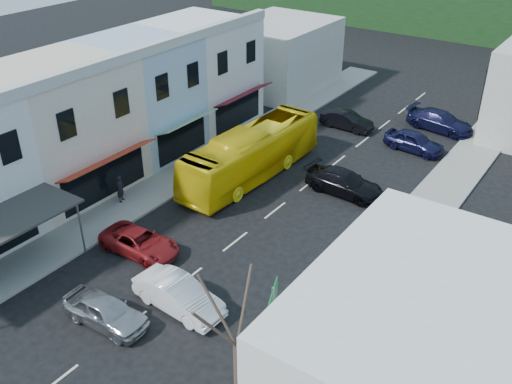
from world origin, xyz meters
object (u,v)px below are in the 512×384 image
(car_white, at_px, (179,296))
(traffic_signal, at_px, (483,94))
(direction_sign, at_px, (272,325))
(car_red, at_px, (140,241))
(pedestrian_left, at_px, (120,189))
(street_tree, at_px, (237,346))
(car_silver, at_px, (105,311))
(bus, at_px, (252,155))

(car_white, relative_size, traffic_signal, 0.97)
(direction_sign, bearing_deg, car_white, 155.51)
(car_red, height_order, pedestrian_left, pedestrian_left)
(car_red, relative_size, pedestrian_left, 2.71)
(car_white, height_order, street_tree, street_tree)
(car_silver, relative_size, pedestrian_left, 2.59)
(street_tree, height_order, traffic_signal, street_tree)
(car_red, distance_m, street_tree, 12.41)
(bus, xyz_separation_m, direction_sign, (10.06, -12.83, 0.34))
(car_red, relative_size, traffic_signal, 1.01)
(car_white, height_order, pedestrian_left, pedestrian_left)
(car_red, relative_size, street_tree, 0.61)
(pedestrian_left, relative_size, traffic_signal, 0.37)
(car_silver, height_order, pedestrian_left, pedestrian_left)
(car_silver, bearing_deg, car_red, 25.73)
(car_silver, height_order, car_white, same)
(bus, bearing_deg, street_tree, -54.44)
(bus, relative_size, car_red, 2.52)
(car_red, xyz_separation_m, traffic_signal, (9.42, 28.79, 1.57))
(direction_sign, distance_m, traffic_signal, 31.18)
(car_white, relative_size, pedestrian_left, 2.59)
(bus, xyz_separation_m, street_tree, (10.73, -16.07, 2.22))
(bus, distance_m, pedestrian_left, 8.66)
(bus, relative_size, street_tree, 1.54)
(car_red, height_order, direction_sign, direction_sign)
(car_silver, distance_m, car_white, 3.30)
(pedestrian_left, bearing_deg, traffic_signal, -52.01)
(direction_sign, distance_m, street_tree, 3.80)
(pedestrian_left, distance_m, street_tree, 17.77)
(bus, xyz_separation_m, car_white, (4.76, -12.61, -0.85))
(car_red, bearing_deg, direction_sign, -105.82)
(direction_sign, xyz_separation_m, street_tree, (0.67, -3.24, 1.87))
(direction_sign, bearing_deg, pedestrian_left, 137.32)
(car_silver, distance_m, pedestrian_left, 10.74)
(car_white, xyz_separation_m, street_tree, (5.96, -3.46, 3.07))
(car_white, distance_m, car_red, 5.14)
(car_white, xyz_separation_m, car_red, (-4.66, 2.17, 0.00))
(car_silver, bearing_deg, car_white, -40.44)
(direction_sign, bearing_deg, bus, 105.96)
(car_white, distance_m, pedestrian_left, 10.67)
(street_tree, bearing_deg, car_white, 149.86)
(car_silver, distance_m, car_red, 5.49)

